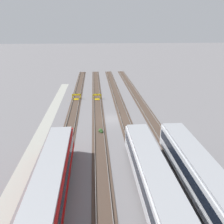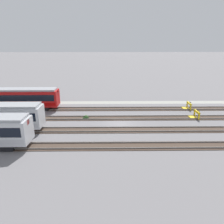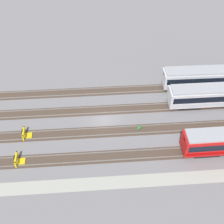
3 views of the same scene
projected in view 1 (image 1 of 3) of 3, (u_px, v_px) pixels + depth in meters
The scene contains 12 objects.
ground_plane at pixel (111, 119), 39.19m from camera, with size 400.00×400.00×0.00m, color slate.
service_walkway at pixel (47, 121), 38.32m from camera, with size 54.00×2.00×0.01m, color #9E9E93.
rail_track_nearest at pixel (72, 120), 38.63m from camera, with size 90.00×2.23×0.21m.
rail_track_near_inner at pixel (98, 119), 38.99m from camera, with size 90.00×2.24×0.21m.
rail_track_middle at pixel (125, 118), 39.35m from camera, with size 90.00×2.24×0.21m.
rail_track_far_inner at pixel (150, 118), 39.71m from camera, with size 90.00×2.23×0.21m.
subway_car_front_row_centre at pixel (200, 176), 21.01m from camera, with size 18.03×3.05×3.70m.
subway_car_back_row_leftmost at pixel (51, 184), 19.92m from camera, with size 18.02×2.97×3.70m.
subway_car_back_row_centre at pixel (153, 178), 20.65m from camera, with size 18.01×2.91×3.70m.
bumper_stop_nearest_track at pixel (76, 97), 49.88m from camera, with size 1.34×2.00×1.22m.
bumper_stop_near_inner_track at pixel (97, 97), 49.85m from camera, with size 1.35×2.00×1.22m.
weed_clump at pixel (101, 131), 34.19m from camera, with size 0.92×0.70×0.64m.
Camera 1 is at (35.95, -2.88, 15.38)m, focal length 35.00 mm.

